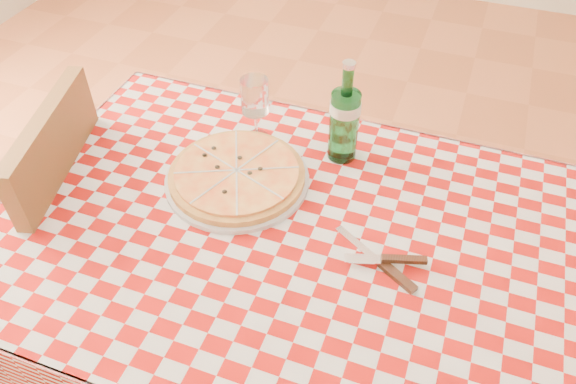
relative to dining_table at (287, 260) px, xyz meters
The scene contains 7 objects.
dining_table is the anchor object (origin of this frame).
tablecloth 0.09m from the dining_table, ahead, with size 1.30×0.90×0.01m, color #950D09.
chair_far 0.70m from the dining_table, behind, with size 0.51×0.51×0.92m.
pizza_plate 0.23m from the dining_table, 146.45° to the left, with size 0.34×0.34×0.04m, color gold, non-canonical shape.
water_bottle 0.37m from the dining_table, 82.37° to the left, with size 0.08×0.08×0.27m, color #175E26, non-canonical shape.
wine_glass 0.39m from the dining_table, 123.77° to the left, with size 0.07×0.07×0.18m, color white, non-canonical shape.
cutlery 0.24m from the dining_table, ahead, with size 0.24×0.20×0.03m, color silver, non-canonical shape.
Camera 1 is at (0.28, -0.77, 1.67)m, focal length 35.00 mm.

